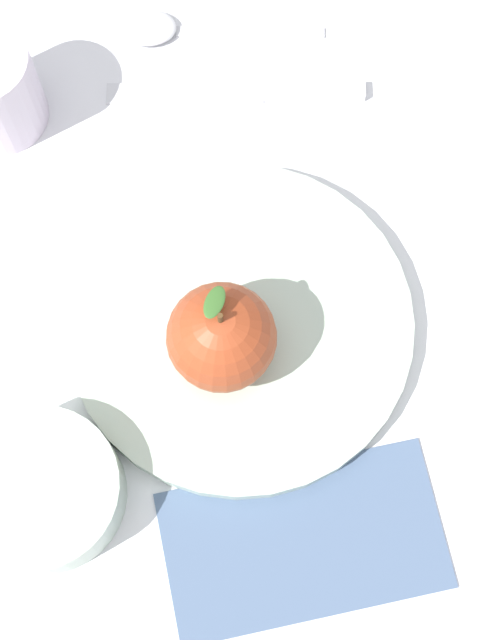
# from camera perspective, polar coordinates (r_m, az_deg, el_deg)

# --- Properties ---
(ground_plane) EXTENTS (2.40, 2.40, 0.00)m
(ground_plane) POSITION_cam_1_polar(r_m,az_deg,el_deg) (0.70, 0.42, 2.92)
(ground_plane) COLOR silver
(dinner_plate) EXTENTS (0.25, 0.25, 0.02)m
(dinner_plate) POSITION_cam_1_polar(r_m,az_deg,el_deg) (0.68, 0.00, -0.24)
(dinner_plate) COLOR #B2C6B2
(dinner_plate) RESTS_ON ground_plane
(apple) EXTENTS (0.07, 0.07, 0.08)m
(apple) POSITION_cam_1_polar(r_m,az_deg,el_deg) (0.63, -1.12, -1.04)
(apple) COLOR #9E3D1E
(apple) RESTS_ON dinner_plate
(side_bowl) EXTENTS (0.11, 0.11, 0.04)m
(side_bowl) POSITION_cam_1_polar(r_m,az_deg,el_deg) (0.65, -11.80, -9.97)
(side_bowl) COLOR #B2C6B2
(side_bowl) RESTS_ON ground_plane
(knife) EXTENTS (0.09, 0.19, 0.01)m
(knife) POSITION_cam_1_polar(r_m,az_deg,el_deg) (0.76, 1.21, 13.56)
(knife) COLOR silver
(knife) RESTS_ON ground_plane
(spoon) EXTENTS (0.08, 0.16, 0.01)m
(spoon) POSITION_cam_1_polar(r_m,az_deg,el_deg) (0.79, -4.33, 17.07)
(spoon) COLOR silver
(spoon) RESTS_ON ground_plane
(linen_napkin) EXTENTS (0.13, 0.20, 0.00)m
(linen_napkin) POSITION_cam_1_polar(r_m,az_deg,el_deg) (0.66, 3.84, -13.07)
(linen_napkin) COLOR slate
(linen_napkin) RESTS_ON ground_plane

